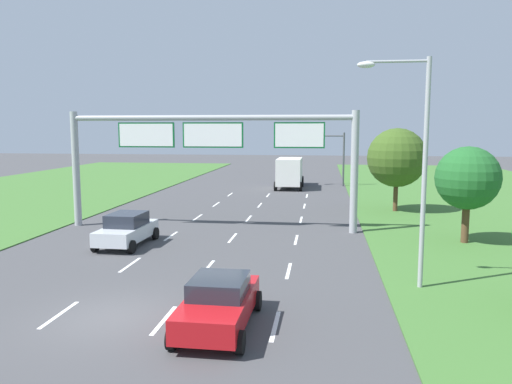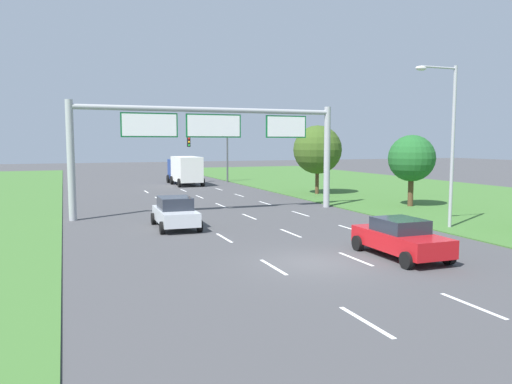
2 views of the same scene
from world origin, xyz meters
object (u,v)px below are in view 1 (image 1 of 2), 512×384
Objects in this scene: box_truck at (290,171)px; roadside_tree_far at (397,158)px; car_lead_silver at (127,229)px; street_lamp at (415,153)px; car_near_red at (219,302)px; traffic_light_mast at (325,149)px; sign_gantry at (211,146)px; roadside_tree_mid at (468,178)px.

box_truck is 16.59m from roadside_tree_far.
street_lamp is at bearing -20.19° from car_lead_silver.
box_truck reaches higher than car_lead_silver.
street_lamp is at bearing 36.99° from car_near_red.
traffic_light_mast reaches higher than car_lead_silver.
street_lamp is at bearing -84.78° from traffic_light_mast.
car_lead_silver is 0.72× the size of roadside_tree_far.
sign_gantry reaches higher than roadside_tree_mid.
traffic_light_mast is 16.74m from roadside_tree_far.
car_lead_silver is (-6.92, 9.95, 0.05)m from car_near_red.
car_near_red is 12.12m from car_lead_silver.
traffic_light_mast is (3.51, 1.92, 2.21)m from box_truck.
car_near_red is at bearing -129.59° from roadside_tree_mid.
car_near_red is 0.73× the size of roadside_tree_far.
roadside_tree_far is (8.55, -14.04, 2.25)m from box_truck.
car_lead_silver is 7.12m from sign_gantry.
roadside_tree_mid is 0.84× the size of roadside_tree_far.
sign_gantry reaches higher than car_lead_silver.
box_truck is at bearing 91.14° from car_near_red.
car_lead_silver is at bearing -126.19° from sign_gantry.
roadside_tree_far reaches higher than box_truck.
roadside_tree_far is at bearing -72.48° from traffic_light_mast.
roadside_tree_far is at bearing 83.79° from street_lamp.
sign_gantry reaches higher than traffic_light_mast.
car_lead_silver is 0.77× the size of traffic_light_mast.
car_near_red is 24.20m from roadside_tree_far.
roadside_tree_mid is at bearing 62.75° from street_lamp.
roadside_tree_mid is at bearing -8.23° from sign_gantry.
roadside_tree_far is (1.95, 17.88, -1.17)m from street_lamp.
car_lead_silver is at bearing 158.17° from street_lamp.
traffic_light_mast is (3.24, 38.48, 3.08)m from car_near_red.
roadside_tree_far reaches higher than roadside_tree_mid.
car_near_red is at bearing -53.53° from car_lead_silver.
street_lamp is (13.25, -5.31, 4.24)m from car_lead_silver.
car_near_red is 16.58m from roadside_tree_mid.
car_near_red is at bearing -143.73° from street_lamp.
roadside_tree_mid is at bearing 10.37° from car_lead_silver.
street_lamp is 1.67× the size of roadside_tree_mid.
sign_gantry is (-3.23, -21.93, 3.31)m from box_truck.
roadside_tree_mid is (17.36, 2.66, 2.59)m from car_lead_silver.
box_truck is 0.42× the size of sign_gantry.
roadside_tree_mid is (4.11, 7.97, -1.65)m from street_lamp.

